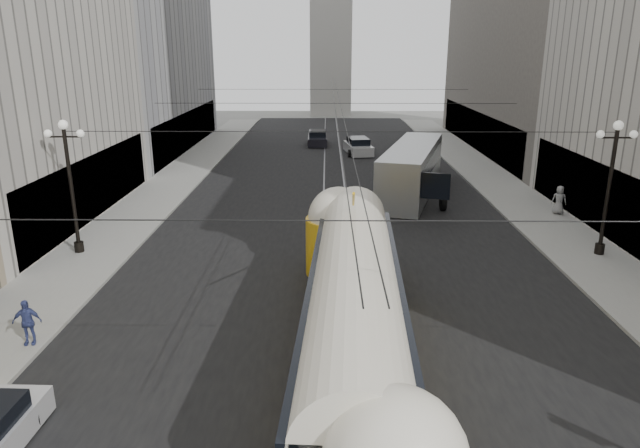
{
  "coord_description": "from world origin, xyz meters",
  "views": [
    {
      "loc": [
        -0.58,
        -8.0,
        9.63
      ],
      "look_at": [
        -0.81,
        12.48,
        3.3
      ],
      "focal_mm": 32.0,
      "sensor_mm": 36.0,
      "label": 1
    }
  ],
  "objects_px": {
    "city_bus": "(412,167)",
    "pedestrian_sidewalk_right": "(559,200)",
    "streetcar": "(355,307)",
    "pedestrian_sidewalk_left": "(27,322)"
  },
  "relations": [
    {
      "from": "city_bus",
      "to": "streetcar",
      "type": "bearing_deg",
      "value": -102.54
    },
    {
      "from": "pedestrian_sidewalk_left",
      "to": "streetcar",
      "type": "bearing_deg",
      "value": -14.0
    },
    {
      "from": "city_bus",
      "to": "pedestrian_sidewalk_left",
      "type": "relative_size",
      "value": 8.53
    },
    {
      "from": "streetcar",
      "to": "city_bus",
      "type": "relative_size",
      "value": 1.34
    },
    {
      "from": "city_bus",
      "to": "pedestrian_sidewalk_left",
      "type": "xyz_separation_m",
      "value": [
        -15.8,
        -21.54,
        -0.88
      ]
    },
    {
      "from": "streetcar",
      "to": "pedestrian_sidewalk_left",
      "type": "relative_size",
      "value": 11.46
    },
    {
      "from": "city_bus",
      "to": "pedestrian_sidewalk_right",
      "type": "relative_size",
      "value": 7.88
    },
    {
      "from": "pedestrian_sidewalk_left",
      "to": "pedestrian_sidewalk_right",
      "type": "bearing_deg",
      "value": 24.29
    },
    {
      "from": "streetcar",
      "to": "city_bus",
      "type": "distance_m",
      "value": 22.93
    },
    {
      "from": "pedestrian_sidewalk_right",
      "to": "pedestrian_sidewalk_left",
      "type": "bearing_deg",
      "value": 52.47
    }
  ]
}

